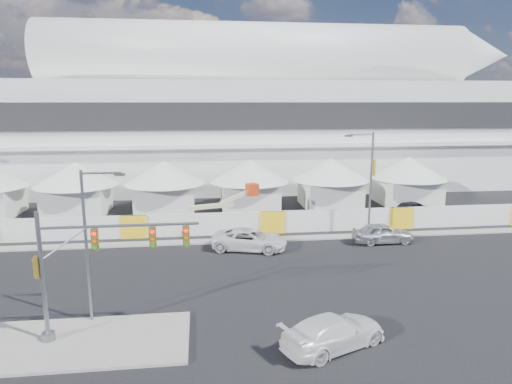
{
  "coord_description": "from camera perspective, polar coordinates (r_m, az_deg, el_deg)",
  "views": [
    {
      "loc": [
        -0.23,
        -24.22,
        11.67
      ],
      "look_at": [
        4.0,
        10.0,
        4.69
      ],
      "focal_mm": 32.0,
      "sensor_mm": 36.0,
      "label": 1
    }
  ],
  "objects": [
    {
      "name": "lot_car_b",
      "position": [
        49.01,
        19.08,
        -2.0
      ],
      "size": [
        3.35,
        5.15,
        1.63
      ],
      "primitive_type": "imported",
      "rotation": [
        0.0,
        0.0,
        1.9
      ],
      "color": "black",
      "rests_on": "ground"
    },
    {
      "name": "traffic_mast",
      "position": [
        23.62,
        -21.01,
        -8.96
      ],
      "size": [
        7.77,
        0.63,
        6.47
      ],
      "color": "gray",
      "rests_on": "median_island"
    },
    {
      "name": "tent_row",
      "position": [
        48.97,
        -6.08,
        1.36
      ],
      "size": [
        53.4,
        8.4,
        5.4
      ],
      "color": "silver",
      "rests_on": "ground"
    },
    {
      "name": "stadium",
      "position": [
        66.37,
        0.71,
        9.52
      ],
      "size": [
        80.0,
        24.8,
        21.98
      ],
      "color": "silver",
      "rests_on": "ground"
    },
    {
      "name": "boom_lift",
      "position": [
        41.41,
        -6.24,
        -3.45
      ],
      "size": [
        8.14,
        2.85,
        4.01
      ],
      "rotation": [
        0.0,
        0.0,
        0.29
      ],
      "color": "red",
      "rests_on": "ground"
    },
    {
      "name": "pickup_near",
      "position": [
        23.1,
        9.7,
        -16.84
      ],
      "size": [
        4.24,
        5.87,
        1.58
      ],
      "primitive_type": "imported",
      "rotation": [
        0.0,
        0.0,
        1.99
      ],
      "color": "white",
      "rests_on": "ground"
    },
    {
      "name": "hoarding_fence",
      "position": [
        40.64,
        2.03,
        -3.79
      ],
      "size": [
        70.0,
        0.25,
        2.0
      ],
      "primitive_type": "cube",
      "color": "silver",
      "rests_on": "ground"
    },
    {
      "name": "pickup_curb",
      "position": [
        36.27,
        -0.82,
        -5.96
      ],
      "size": [
        4.22,
        6.43,
        1.64
      ],
      "primitive_type": "imported",
      "rotation": [
        0.0,
        0.0,
        1.3
      ],
      "color": "silver",
      "rests_on": "ground"
    },
    {
      "name": "streetlight_median",
      "position": [
        25.07,
        -20.05,
        -5.19
      ],
      "size": [
        2.24,
        0.22,
        8.09
      ],
      "color": "slate",
      "rests_on": "median_island"
    },
    {
      "name": "streetlight_curb",
      "position": [
        39.89,
        13.91,
        1.84
      ],
      "size": [
        2.68,
        0.6,
        9.04
      ],
      "color": "gray",
      "rests_on": "ground"
    },
    {
      "name": "far_curb",
      "position": [
        43.5,
        21.06,
        -4.82
      ],
      "size": [
        80.0,
        1.2,
        0.12
      ],
      "primitive_type": "cube",
      "color": "gray",
      "rests_on": "ground"
    },
    {
      "name": "median_island",
      "position": [
        24.86,
        -20.52,
        -17.14
      ],
      "size": [
        10.0,
        5.0,
        0.15
      ],
      "primitive_type": "cube",
      "color": "gray",
      "rests_on": "ground"
    },
    {
      "name": "sedan_silver",
      "position": [
        39.34,
        15.55,
        -4.97
      ],
      "size": [
        2.02,
        4.95,
        1.68
      ],
      "primitive_type": "imported",
      "rotation": [
        0.0,
        0.0,
        1.56
      ],
      "color": "silver",
      "rests_on": "ground"
    },
    {
      "name": "ground",
      "position": [
        26.89,
        -6.04,
        -14.35
      ],
      "size": [
        160.0,
        160.0,
        0.0
      ],
      "primitive_type": "plane",
      "color": "black",
      "rests_on": "ground"
    }
  ]
}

